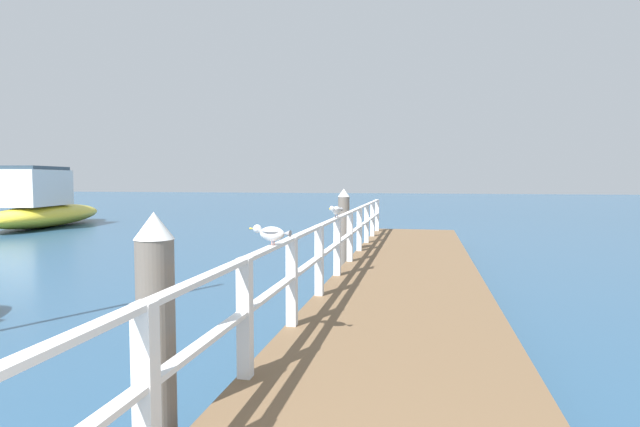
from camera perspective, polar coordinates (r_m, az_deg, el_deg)
pier_deck at (r=9.45m, az=9.52°, el=-8.41°), size 2.67×18.15×0.46m
pier_railing at (r=9.42m, az=1.92°, el=-2.89°), size 0.12×16.67×1.08m
dock_piling_near at (r=4.10m, az=-17.66°, el=-13.69°), size 0.29×0.29×1.99m
dock_piling_far at (r=12.69m, az=2.64°, el=-1.68°), size 0.29×0.29×1.99m
seagull_foreground at (r=5.37m, az=-5.41°, el=-2.14°), size 0.48×0.22×0.21m
seagull_background at (r=9.27m, az=1.80°, el=0.39°), size 0.23×0.47×0.21m
boat_0 at (r=27.12m, az=-28.32°, el=0.66°), size 4.15×8.78×2.79m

